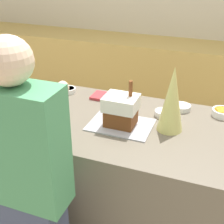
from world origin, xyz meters
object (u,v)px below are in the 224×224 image
cookbook (103,96)px  mug (22,81)px  candy_bowl_front_corner (163,113)px  candy_bowl_far_left (69,90)px  baking_tray (121,125)px  decorative_tree (172,99)px  person (29,189)px  candy_bowl_beside_tree (181,107)px  gingerbread_house (121,110)px  candy_bowl_near_tray_right (222,112)px  candy_bowl_behind_tray (39,91)px

cookbook → mug: size_ratio=1.79×
candy_bowl_front_corner → candy_bowl_far_left: 0.77m
baking_tray → cookbook: bearing=127.1°
candy_bowl_front_corner → candy_bowl_far_left: (-0.76, 0.12, -0.00)m
decorative_tree → person: person is taller
candy_bowl_beside_tree → cookbook: bearing=-179.3°
candy_bowl_beside_tree → cookbook: size_ratio=0.78×
gingerbread_house → candy_bowl_front_corner: 0.32m
candy_bowl_front_corner → candy_bowl_far_left: bearing=171.0°
candy_bowl_near_tray_right → person: 1.30m
mug → decorative_tree: bearing=-11.6°
candy_bowl_front_corner → person: size_ratio=0.07×
cookbook → baking_tray: bearing=-52.9°
candy_bowl_far_left → cookbook: (0.28, 0.01, -0.01)m
baking_tray → cookbook: size_ratio=2.42×
gingerbread_house → cookbook: bearing=127.1°
decorative_tree → candy_bowl_front_corner: 0.25m
candy_bowl_front_corner → cookbook: size_ratio=0.68×
candy_bowl_near_tray_right → candy_bowl_behind_tray: size_ratio=1.00×
candy_bowl_beside_tree → candy_bowl_far_left: bearing=-179.2°
candy_bowl_front_corner → candy_bowl_beside_tree: (0.10, 0.13, -0.00)m
gingerbread_house → person: bearing=-112.1°
candy_bowl_behind_tray → cookbook: candy_bowl_behind_tray is taller
candy_bowl_far_left → gingerbread_house: bearing=-31.8°
baking_tray → gingerbread_house: (0.00, 0.00, 0.11)m
gingerbread_house → candy_bowl_behind_tray: 0.79m
candy_bowl_front_corner → cookbook: 0.49m
cookbook → person: person is taller
gingerbread_house → candy_bowl_near_tray_right: 0.69m
baking_tray → person: 0.69m
mug → candy_bowl_far_left: bearing=3.1°
person → candy_bowl_far_left: bearing=106.5°
gingerbread_house → candy_bowl_far_left: gingerbread_house is taller
candy_bowl_far_left → baking_tray: bearing=-31.9°
gingerbread_house → candy_bowl_front_corner: bearing=44.8°
gingerbread_house → candy_bowl_behind_tray: gingerbread_house is taller
cookbook → candy_bowl_near_tray_right: bearing=0.9°
baking_tray → person: person is taller
decorative_tree → cookbook: 0.65m
candy_bowl_front_corner → person: person is taller
candy_bowl_front_corner → candy_bowl_far_left: size_ratio=0.98×
person → candy_bowl_behind_tray: bearing=119.3°
candy_bowl_near_tray_right → person: bearing=-130.3°
baking_tray → candy_bowl_near_tray_right: size_ratio=2.85×
mug → gingerbread_house: bearing=-18.3°
candy_bowl_behind_tray → mug: size_ratio=1.52×
baking_tray → mug: 1.00m
candy_bowl_far_left → candy_bowl_beside_tree: (0.86, 0.01, -0.00)m
candy_bowl_far_left → candy_bowl_beside_tree: 0.86m
candy_bowl_front_corner → mug: bearing=175.2°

